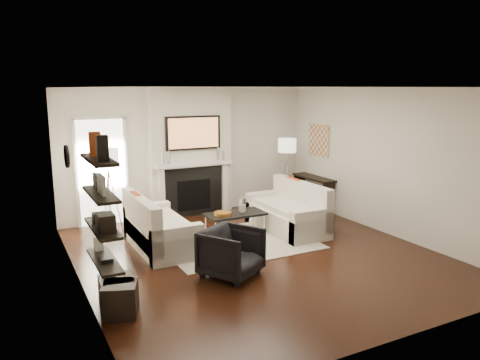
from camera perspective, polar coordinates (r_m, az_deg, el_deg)
name	(u,v)px	position (r m, az deg, el deg)	size (l,w,h in m)	color
room_envelope	(257,174)	(7.42, 2.13, 0.72)	(6.00, 6.00, 6.00)	black
chimney_breast	(191,152)	(9.99, -6.02, 3.36)	(1.80, 0.25, 2.70)	silver
fireplace_surround	(194,192)	(10.01, -5.64, -1.44)	(1.30, 0.02, 1.04)	black
firebox	(194,195)	(10.02, -5.62, -1.84)	(0.75, 0.02, 0.65)	black
mantel_pilaster_l	(162,194)	(9.74, -9.51, -1.71)	(0.12, 0.08, 1.10)	white
mantel_pilaster_r	(225,187)	(10.26, -1.85, -0.91)	(0.12, 0.08, 1.10)	white
mantel_shelf	(194,164)	(9.85, -5.60, 1.91)	(1.70, 0.18, 0.07)	white
tv_body	(193,133)	(9.79, -5.73, 5.75)	(1.20, 0.06, 0.70)	black
tv_screen	(194,133)	(9.76, -5.66, 5.73)	(1.10, 0.01, 0.62)	#BF723F
candlestick_l_tall	(169,157)	(9.65, -8.68, 2.75)	(0.04, 0.04, 0.30)	silver
candlestick_l_short	(163,159)	(9.61, -9.40, 2.52)	(0.04, 0.04, 0.24)	silver
candlestick_r_tall	(218,154)	(10.05, -2.72, 3.20)	(0.04, 0.04, 0.30)	silver
candlestick_r_short	(223,155)	(10.11, -2.05, 3.08)	(0.04, 0.04, 0.24)	silver
hallway_panel	(102,173)	(9.63, -16.51, 0.87)	(0.90, 0.02, 2.10)	white
door_trim_l	(76,175)	(9.54, -19.31, 0.60)	(0.06, 0.06, 2.16)	white
door_trim_r	(126,171)	(9.71, -13.71, 1.09)	(0.06, 0.06, 2.16)	white
door_trim_top	(99,118)	(9.49, -16.85, 7.28)	(1.02, 0.06, 0.06)	white
rug	(236,242)	(8.35, -0.47, -7.61)	(2.60, 2.00, 0.01)	#BAAE98
loveseat_left_base	(161,236)	(8.14, -9.59, -6.76)	(0.85, 1.80, 0.42)	beige
loveseat_left_back	(141,221)	(7.96, -11.96, -4.88)	(0.18, 1.80, 0.80)	beige
loveseat_left_arm_n	(177,245)	(7.38, -7.66, -7.85)	(0.85, 0.18, 0.60)	beige
loveseat_left_arm_s	(147,219)	(8.86, -11.23, -4.73)	(0.85, 0.18, 0.60)	beige
loveseat_left_cushion	(163,221)	(8.08, -9.31, -4.96)	(0.63, 1.44, 0.10)	beige
pillow_left_orange	(136,205)	(8.19, -12.59, -2.98)	(0.10, 0.42, 0.42)	#A33B14
pillow_left_charcoal	(146,214)	(7.63, -11.41, -4.05)	(0.10, 0.40, 0.40)	black
loveseat_right_base	(286,220)	(9.05, 5.69, -4.83)	(0.85, 1.80, 0.42)	beige
loveseat_right_back	(301,202)	(9.15, 7.49, -2.65)	(0.18, 1.80, 0.80)	beige
loveseat_right_arm_n	(312,226)	(8.38, 8.73, -5.56)	(0.85, 0.18, 0.60)	beige
loveseat_right_arm_s	(265,206)	(9.69, 3.09, -3.17)	(0.85, 0.18, 0.60)	beige
loveseat_right_cushion	(285,207)	(8.95, 5.45, -3.28)	(0.63, 1.44, 0.10)	beige
pillow_right_orange	(293,189)	(9.34, 6.47, -1.05)	(0.10, 0.42, 0.42)	#A33B14
pillow_right_charcoal	(311,195)	(8.87, 8.62, -1.83)	(0.10, 0.40, 0.40)	black
coffee_table	(235,214)	(8.67, -0.61, -4.19)	(1.10, 0.55, 0.04)	black
coffee_leg_nw	(215,232)	(8.33, -3.01, -6.35)	(0.02, 0.02, 0.38)	silver
coffee_leg_ne	(264,225)	(8.77, 2.98, -5.45)	(0.02, 0.02, 0.38)	silver
coffee_leg_sw	(206,226)	(8.71, -4.21, -5.57)	(0.02, 0.02, 0.38)	silver
coffee_leg_se	(253,219)	(9.13, 1.58, -4.75)	(0.02, 0.02, 0.38)	silver
hurricane_glass	(242,205)	(8.69, 0.27, -3.05)	(0.14, 0.14, 0.24)	white
hurricane_candle	(242,208)	(8.71, 0.27, -3.47)	(0.10, 0.10, 0.14)	white
copper_bowl	(223,213)	(8.55, -2.11, -4.10)	(0.32, 0.32, 0.05)	#B56E1E
armchair	(231,250)	(6.83, -1.06, -8.57)	(0.75, 0.70, 0.77)	black
lamp_left_post	(110,202)	(9.11, -15.59, -2.54)	(0.02, 0.02, 1.20)	silver
lamp_left_shade	(107,157)	(8.96, -15.87, 2.75)	(0.40, 0.40, 0.30)	white
lamp_left_leg_a	(116,201)	(9.13, -14.91, -2.48)	(0.02, 0.02, 1.25)	silver
lamp_left_leg_b	(106,201)	(9.19, -16.05, -2.45)	(0.02, 0.02, 1.25)	silver
lamp_left_leg_c	(108,203)	(9.01, -15.80, -2.71)	(0.02, 0.02, 1.25)	silver
lamp_right_post	(286,183)	(10.53, 5.68, -0.37)	(0.02, 0.02, 1.20)	silver
lamp_right_shade	(287,145)	(10.40, 5.77, 4.23)	(0.40, 0.40, 0.30)	white
lamp_right_leg_a	(291,183)	(10.59, 6.18, -0.31)	(0.02, 0.02, 1.25)	silver
lamp_right_leg_b	(282,183)	(10.58, 5.15, -0.31)	(0.02, 0.02, 1.25)	silver
lamp_right_leg_c	(287,184)	(10.43, 5.71, -0.49)	(0.02, 0.02, 1.25)	silver
console_top	(314,178)	(10.55, 8.99, 0.28)	(0.35, 1.20, 0.04)	black
console_leg_n	(329,199)	(10.20, 10.75, -2.30)	(0.30, 0.04, 0.71)	black
console_leg_s	(299,189)	(11.06, 7.25, -1.15)	(0.30, 0.04, 0.71)	black
wall_art	(319,140)	(10.58, 9.60, 4.79)	(0.03, 0.70, 0.70)	tan
shelf_bottom	(105,261)	(5.79, -16.18, -9.42)	(0.25, 1.00, 0.04)	black
shelf_lower	(103,228)	(5.66, -16.40, -5.63)	(0.25, 1.00, 0.04)	black
shelf_upper	(101,194)	(5.57, -16.62, -1.68)	(0.25, 1.00, 0.04)	black
shelf_top	(99,160)	(5.49, -16.85, 2.40)	(0.25, 1.00, 0.04)	black
decor_magfile_a	(102,148)	(5.23, -16.44, 3.75)	(0.12, 0.10, 0.28)	black
decor_magfile_b	(95,144)	(5.64, -17.27, 4.20)	(0.12, 0.10, 0.28)	#A33B14
decor_frame_a	(101,184)	(5.47, -16.55, -0.52)	(0.04, 0.30, 0.22)	white
decor_frame_b	(96,181)	(5.78, -17.15, -0.15)	(0.04, 0.22, 0.18)	black
decor_wine_rack	(106,223)	(5.44, -16.04, -5.01)	(0.18, 0.25, 0.20)	black
decor_box_small	(99,217)	(5.83, -16.82, -4.39)	(0.15, 0.12, 0.12)	black
decor_books	(106,259)	(5.71, -16.07, -9.24)	(0.14, 0.20, 0.05)	black
decor_box_tall	(98,243)	(6.08, -16.90, -7.39)	(0.10, 0.10, 0.18)	white
clock_rim	(67,156)	(7.37, -20.38, 2.72)	(0.34, 0.34, 0.04)	black
clock_face	(68,156)	(7.37, -20.19, 2.73)	(0.29, 0.29, 0.01)	white
ottoman_near	(117,293)	(6.14, -14.81, -13.16)	(0.40, 0.40, 0.40)	black
ottoman_far	(120,299)	(5.97, -14.38, -13.89)	(0.40, 0.40, 0.40)	black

